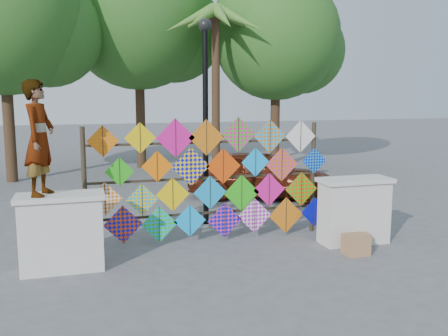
{
  "coord_description": "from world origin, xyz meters",
  "views": [
    {
      "loc": [
        -2.39,
        -8.53,
        2.9
      ],
      "look_at": [
        0.31,
        0.6,
        1.46
      ],
      "focal_mm": 40.0,
      "sensor_mm": 36.0,
      "label": 1
    }
  ],
  "objects": [
    {
      "name": "ground",
      "position": [
        0.0,
        0.0,
        0.0
      ],
      "size": [
        80.0,
        80.0,
        0.0
      ],
      "primitive_type": "plane",
      "color": "slate",
      "rests_on": "ground"
    },
    {
      "name": "parapet_left",
      "position": [
        -2.7,
        -0.2,
        0.65
      ],
      "size": [
        1.4,
        0.65,
        1.28
      ],
      "color": "silver",
      "rests_on": "ground"
    },
    {
      "name": "parapet_right",
      "position": [
        2.7,
        -0.2,
        0.65
      ],
      "size": [
        1.4,
        0.65,
        1.28
      ],
      "color": "silver",
      "rests_on": "ground"
    },
    {
      "name": "kite_rack",
      "position": [
        0.12,
        0.73,
        1.21
      ],
      "size": [
        4.93,
        0.24,
        2.44
      ],
      "color": "#2E2519",
      "rests_on": "ground"
    },
    {
      "name": "tree_west",
      "position": [
        -4.4,
        9.03,
        5.38
      ],
      "size": [
        5.85,
        5.2,
        8.01
      ],
      "color": "#4B3520",
      "rests_on": "ground"
    },
    {
      "name": "tree_mid",
      "position": [
        0.11,
        11.03,
        5.77
      ],
      "size": [
        6.3,
        5.6,
        8.61
      ],
      "color": "#4B3520",
      "rests_on": "ground"
    },
    {
      "name": "tree_east",
      "position": [
        5.09,
        9.53,
        4.99
      ],
      "size": [
        5.4,
        4.8,
        7.42
      ],
      "color": "#4B3520",
      "rests_on": "ground"
    },
    {
      "name": "palm_tree",
      "position": [
        2.2,
        8.0,
        4.95
      ],
      "size": [
        3.62,
        3.62,
        5.83
      ],
      "color": "#4B3520",
      "rests_on": "ground"
    },
    {
      "name": "vendor_woman",
      "position": [
        -2.97,
        -0.2,
        2.2
      ],
      "size": [
        0.64,
        0.78,
        1.83
      ],
      "primitive_type": "imported",
      "rotation": [
        0.0,
        0.0,
        1.23
      ],
      "color": "#99999E",
      "rests_on": "parapet_left"
    },
    {
      "name": "sedan",
      "position": [
        2.46,
        4.32,
        0.67
      ],
      "size": [
        4.22,
        3.08,
        1.34
      ],
      "primitive_type": "imported",
      "rotation": [
        0.0,
        0.0,
        1.14
      ],
      "color": "#571E0F",
      "rests_on": "ground"
    },
    {
      "name": "lamppost",
      "position": [
        0.3,
        2.0,
        2.69
      ],
      "size": [
        0.28,
        0.28,
        4.46
      ],
      "color": "black",
      "rests_on": "ground"
    },
    {
      "name": "cardboard_box_near",
      "position": [
        2.37,
        -0.85,
        0.18
      ],
      "size": [
        0.41,
        0.37,
        0.37
      ],
      "primitive_type": "cube",
      "color": "#AF7C54",
      "rests_on": "ground"
    },
    {
      "name": "cardboard_box_far",
      "position": [
        2.61,
        -0.54,
        0.15
      ],
      "size": [
        0.35,
        0.32,
        0.29
      ],
      "primitive_type": "cube",
      "color": "#AF7C54",
      "rests_on": "ground"
    }
  ]
}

